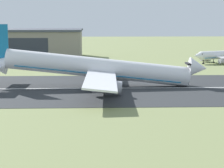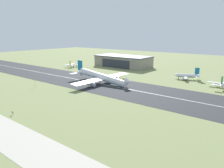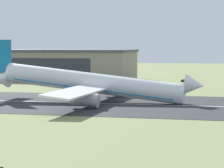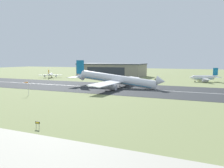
{
  "view_description": "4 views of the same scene",
  "coord_description": "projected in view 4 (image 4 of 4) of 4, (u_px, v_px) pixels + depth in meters",
  "views": [
    {
      "loc": [
        -2.23,
        6.01,
        17.46
      ],
      "look_at": [
        1.34,
        99.82,
        3.05
      ],
      "focal_mm": 70.0,
      "sensor_mm": 36.0,
      "label": 1
    },
    {
      "loc": [
        107.41,
        -8.98,
        38.04
      ],
      "look_at": [
        15.63,
        106.17,
        3.54
      ],
      "focal_mm": 35.0,
      "sensor_mm": 36.0,
      "label": 2
    },
    {
      "loc": [
        33.93,
        -12.48,
        14.4
      ],
      "look_at": [
        6.47,
        102.17,
        5.67
      ],
      "focal_mm": 85.0,
      "sensor_mm": 36.0,
      "label": 3
    },
    {
      "loc": [
        45.24,
        -0.93,
        16.02
      ],
      "look_at": [
        5.55,
        91.42,
        4.84
      ],
      "focal_mm": 35.0,
      "sensor_mm": 36.0,
      "label": 4
    }
  ],
  "objects": [
    {
      "name": "runway_strip",
      "position": [
        118.0,
        88.0,
        123.15
      ],
      "size": [
        455.26,
        46.99,
        0.06
      ],
      "primitive_type": "cube",
      "color": "#2B2D30",
      "rests_on": "ground_plane"
    },
    {
      "name": "windsock_pole",
      "position": [
        26.0,
        83.0,
        99.28
      ],
      "size": [
        2.18,
        1.63,
        6.06
      ],
      "color": "#B7B7BC",
      "rests_on": "ground_plane"
    },
    {
      "name": "hangar_building",
      "position": [
        112.0,
        70.0,
        215.24
      ],
      "size": [
        64.34,
        30.52,
        12.43
      ],
      "color": "gray",
      "rests_on": "ground_plane"
    },
    {
      "name": "airplane_parked_east",
      "position": [
        204.0,
        78.0,
        158.37
      ],
      "size": [
        22.01,
        21.71,
        10.2
      ],
      "color": "white",
      "rests_on": "ground_plane"
    },
    {
      "name": "airplane_parked_west",
      "position": [
        50.0,
        75.0,
        195.58
      ],
      "size": [
        19.29,
        16.82,
        7.68
      ],
      "color": "white",
      "rests_on": "ground_plane"
    },
    {
      "name": "runway_sign",
      "position": [
        38.0,
        123.0,
        51.14
      ],
      "size": [
        1.25,
        0.13,
        1.66
      ],
      "color": "#4C4C51",
      "rests_on": "ground_plane"
    },
    {
      "name": "runway_centreline",
      "position": [
        118.0,
        88.0,
        123.15
      ],
      "size": [
        409.73,
        0.7,
        0.01
      ],
      "primitive_type": "cube",
      "color": "silver",
      "rests_on": "runway_strip"
    },
    {
      "name": "ground_plane",
      "position": [
        54.0,
        109.0,
        71.76
      ],
      "size": [
        695.26,
        695.26,
        0.0
      ],
      "primitive_type": "plane",
      "color": "#7A8451"
    },
    {
      "name": "airplane_landing",
      "position": [
        117.0,
        80.0,
        126.15
      ],
      "size": [
        57.16,
        59.57,
        15.8
      ],
      "color": "white",
      "rests_on": "ground_plane"
    }
  ]
}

